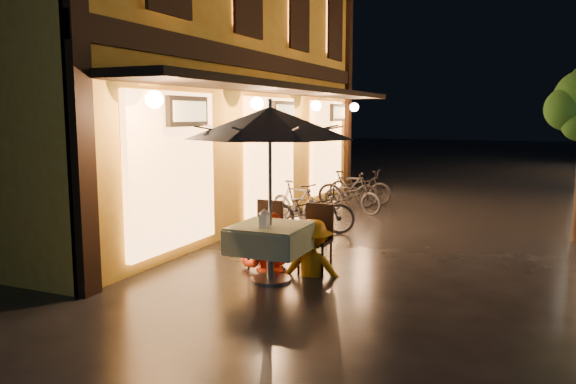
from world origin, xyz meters
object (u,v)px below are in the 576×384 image
at_px(patio_umbrella, 270,123).
at_px(person_yellow, 313,221).
at_px(table_lantern, 264,217).
at_px(person_orange, 267,213).
at_px(cafe_table, 270,239).
at_px(bicycle_0, 309,210).

distance_m(patio_umbrella, person_yellow, 1.54).
height_order(patio_umbrella, table_lantern, patio_umbrella).
xyz_separation_m(table_lantern, person_orange, (-0.33, 0.76, -0.09)).
distance_m(cafe_table, table_lantern, 0.38).
bearing_deg(cafe_table, person_orange, 119.85).
distance_m(cafe_table, person_orange, 0.70).
height_order(patio_umbrella, person_yellow, patio_umbrella).
bearing_deg(person_orange, table_lantern, 94.06).
bearing_deg(table_lantern, cafe_table, 90.00).
bearing_deg(cafe_table, table_lantern, -90.00).
xyz_separation_m(patio_umbrella, table_lantern, (0.00, -0.18, -1.23)).
distance_m(patio_umbrella, bicycle_0, 3.59).
relative_size(person_yellow, bicycle_0, 0.88).
distance_m(patio_umbrella, person_orange, 1.48).
distance_m(person_orange, bicycle_0, 2.58).
bearing_deg(bicycle_0, person_yellow, -174.48).
distance_m(cafe_table, person_yellow, 0.70).
relative_size(cafe_table, person_yellow, 0.65).
bearing_deg(cafe_table, person_yellow, 52.63).
xyz_separation_m(person_yellow, bicycle_0, (-1.06, 2.57, -0.31)).
xyz_separation_m(table_lantern, bicycle_0, (-0.65, 3.29, -0.46)).
bearing_deg(cafe_table, patio_umbrella, -3.58).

